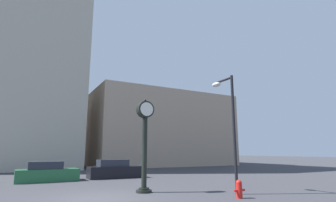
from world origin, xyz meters
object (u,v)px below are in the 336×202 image
Objects in this scene: fire_hydrant_near at (239,189)px; street_lamp_right at (228,113)px; car_black at (114,170)px; car_green at (47,173)px; street_clock at (145,137)px.

street_lamp_right is (0.66, 1.25, 3.47)m from fire_hydrant_near.
fire_hydrant_near is (2.05, -11.12, -0.19)m from car_black.
car_black is (4.68, 0.22, 0.03)m from car_green.
street_lamp_right is at bearing 62.08° from fire_hydrant_near.
street_clock reaches higher than car_black.
street_clock is 5.03m from fire_hydrant_near.
street_clock reaches higher than car_green.
car_green is at bearing 121.68° from fire_hydrant_near.
street_clock is 0.81× the size of street_lamp_right.
street_clock is 6.08× the size of fire_hydrant_near.
street_clock is 4.36m from street_lamp_right.
car_green is at bearing 116.86° from street_clock.
street_lamp_right is at bearing -54.66° from car_green.
street_lamp_right is (2.71, -9.87, 3.28)m from car_black.
car_black reaches higher than fire_hydrant_near.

